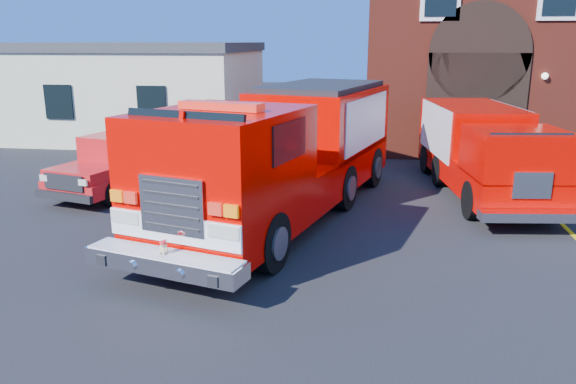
# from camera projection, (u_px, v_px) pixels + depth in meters

# --- Properties ---
(ground) EXTENTS (100.00, 100.00, 0.00)m
(ground) POSITION_uv_depth(u_px,v_px,m) (295.00, 232.00, 13.41)
(ground) COLOR black
(ground) RESTS_ON ground
(parking_stripe_near) EXTENTS (0.12, 3.00, 0.01)m
(parking_stripe_near) POSITION_uv_depth(u_px,v_px,m) (569.00, 231.00, 13.46)
(parking_stripe_near) COLOR #E6BA0C
(parking_stripe_near) RESTS_ON ground
(parking_stripe_mid) EXTENTS (0.12, 3.00, 0.01)m
(parking_stripe_mid) POSITION_uv_depth(u_px,v_px,m) (534.00, 197.00, 16.33)
(parking_stripe_mid) COLOR #E6BA0C
(parking_stripe_mid) RESTS_ON ground
(parking_stripe_far) EXTENTS (0.12, 3.00, 0.01)m
(parking_stripe_far) POSITION_uv_depth(u_px,v_px,m) (510.00, 174.00, 19.19)
(parking_stripe_far) COLOR #E6BA0C
(parking_stripe_far) RESTS_ON ground
(fire_station) EXTENTS (15.20, 10.20, 8.45)m
(fire_station) POSITION_uv_depth(u_px,v_px,m) (542.00, 45.00, 24.42)
(fire_station) COLOR maroon
(fire_station) RESTS_ON ground
(side_building) EXTENTS (10.20, 8.20, 4.35)m
(side_building) POSITION_uv_depth(u_px,v_px,m) (143.00, 89.00, 26.51)
(side_building) COLOR beige
(side_building) RESTS_ON ground
(fire_engine) EXTENTS (5.61, 10.94, 3.25)m
(fire_engine) POSITION_uv_depth(u_px,v_px,m) (286.00, 152.00, 14.27)
(fire_engine) COLOR black
(fire_engine) RESTS_ON ground
(pickup_truck) EXTENTS (3.16, 5.56, 1.72)m
(pickup_truck) POSITION_uv_depth(u_px,v_px,m) (126.00, 163.00, 17.08)
(pickup_truck) COLOR black
(pickup_truck) RESTS_ON ground
(secondary_truck) EXTENTS (3.27, 7.88, 2.48)m
(secondary_truck) POSITION_uv_depth(u_px,v_px,m) (483.00, 148.00, 16.51)
(secondary_truck) COLOR black
(secondary_truck) RESTS_ON ground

